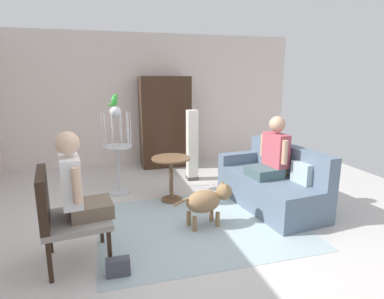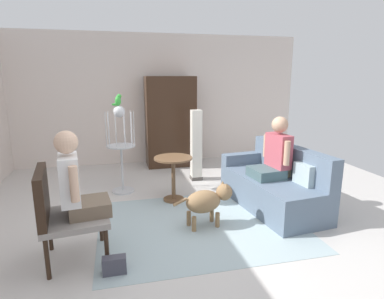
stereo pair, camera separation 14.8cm
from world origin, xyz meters
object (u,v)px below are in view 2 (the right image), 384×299
at_px(person_on_armchair, 76,182).
at_px(column_lamp, 196,146).
at_px(parrot, 118,100).
at_px(couch, 274,185).
at_px(armchair, 60,209).
at_px(dog, 207,201).
at_px(handbag, 114,265).
at_px(bird_cage_stand, 121,145).
at_px(round_end_table, 173,171).
at_px(person_on_couch, 274,154).
at_px(armoire_cabinet, 170,122).

bearing_deg(person_on_armchair, column_lamp, 51.22).
height_order(parrot, column_lamp, parrot).
xyz_separation_m(couch, armchair, (-2.76, -0.80, 0.25)).
distance_m(armchair, dog, 1.71).
xyz_separation_m(person_on_armchair, handbag, (0.33, -0.37, -0.74)).
height_order(dog, bird_cage_stand, bird_cage_stand).
bearing_deg(round_end_table, person_on_armchair, -132.43).
height_order(person_on_armchair, dog, person_on_armchair).
distance_m(person_on_couch, parrot, 2.48).
height_order(armchair, person_on_couch, person_on_couch).
bearing_deg(dog, handbag, -146.15).
bearing_deg(person_on_couch, parrot, 151.42).
xyz_separation_m(couch, dog, (-1.12, -0.38, 0.02)).
xyz_separation_m(person_on_armchair, bird_cage_stand, (0.47, 1.89, -0.05)).
height_order(person_on_armchair, bird_cage_stand, bird_cage_stand).
relative_size(couch, round_end_table, 2.65).
relative_size(person_on_couch, dog, 1.09).
height_order(dog, handbag, dog).
distance_m(couch, dog, 1.18).
relative_size(parrot, handbag, 0.80).
height_order(person_on_couch, person_on_armchair, person_on_armchair).
xyz_separation_m(round_end_table, bird_cage_stand, (-0.74, 0.56, 0.31)).
height_order(person_on_couch, bird_cage_stand, bird_cage_stand).
xyz_separation_m(couch, column_lamp, (-0.80, 1.46, 0.31)).
bearing_deg(couch, dog, -161.01).
relative_size(dog, armoire_cabinet, 0.42).
distance_m(couch, person_on_armchair, 2.76).
bearing_deg(person_on_armchair, person_on_couch, 16.45).
height_order(armchair, column_lamp, column_lamp).
height_order(couch, armchair, armchair).
distance_m(person_on_armchair, dog, 1.61).
bearing_deg(parrot, round_end_table, -36.73).
xyz_separation_m(armchair, column_lamp, (1.96, 2.26, 0.06)).
bearing_deg(dog, column_lamp, 80.17).
height_order(round_end_table, dog, round_end_table).
relative_size(couch, column_lamp, 1.41).
distance_m(armoire_cabinet, handbag, 3.98).
distance_m(person_on_couch, armoire_cabinet, 2.78).
xyz_separation_m(round_end_table, dog, (0.26, -0.94, -0.13)).
bearing_deg(handbag, armchair, 145.11).
bearing_deg(couch, armchair, -163.83).
relative_size(bird_cage_stand, armoire_cabinet, 0.76).
xyz_separation_m(armoire_cabinet, handbag, (-1.18, -3.71, -0.84)).
height_order(parrot, handbag, parrot).
xyz_separation_m(armchair, person_on_couch, (2.72, 0.78, 0.22)).
distance_m(round_end_table, bird_cage_stand, 0.98).
xyz_separation_m(dog, column_lamp, (0.32, 1.84, 0.29)).
bearing_deg(armchair, parrot, 71.68).
bearing_deg(armchair, round_end_table, 44.37).
height_order(couch, dog, couch).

